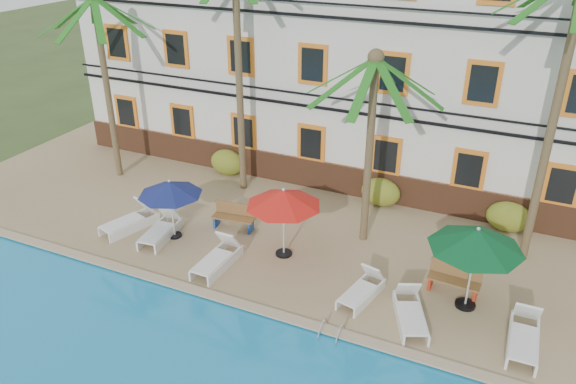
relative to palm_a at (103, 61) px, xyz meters
The scene contains 23 objects.
ground 11.59m from the palm_a, 26.59° to the right, with size 100.00×100.00×0.00m, color #384C23.
pool_deck 10.56m from the palm_a, ahead, with size 30.00×12.00×0.25m, color tan.
pool_coping 11.87m from the palm_a, 30.84° to the right, with size 30.00×0.35×0.06m, color tan.
hotel_building 10.73m from the palm_a, 29.70° to the left, with size 25.40×6.44×10.22m.
palm_a is the anchor object (origin of this frame).
palm_b 5.56m from the palm_a, 11.45° to the left, with size 4.25×4.25×9.00m.
palm_c 11.04m from the palm_a, ahead, with size 4.25×4.25×6.47m.
palm_d 16.09m from the palm_a, ahead, with size 4.25×4.25×9.08m.
shrub_left 6.28m from the palm_a, 24.93° to the left, with size 1.50×0.90×1.10m, color #2B631C.
shrub_mid 11.80m from the palm_a, 10.13° to the left, with size 1.50×0.90×1.10m, color #2B631C.
shrub_right 16.10m from the palm_a, ahead, with size 1.50×0.90×1.10m, color #2B631C.
umbrella_blue 6.69m from the palm_a, 32.59° to the right, with size 2.16×2.16×2.17m.
umbrella_red 9.74m from the palm_a, 16.72° to the right, with size 2.42×2.42×2.42m.
umbrella_green 15.28m from the palm_a, 11.29° to the right, with size 2.60×2.60×2.59m.
lounger_a 6.56m from the palm_a, 45.63° to the right, with size 1.33×2.19×0.98m.
lounger_b 7.35m from the palm_a, 36.45° to the right, with size 0.99×2.11×0.96m.
lounger_c 9.57m from the palm_a, 29.59° to the right, with size 0.79×2.06×0.96m.
lounger_d 13.36m from the palm_a, 17.64° to the right, with size 1.02×1.91×0.86m.
lounger_e 14.84m from the palm_a, 17.51° to the right, with size 1.41×2.09×0.93m.
lounger_f 17.44m from the palm_a, 13.77° to the right, with size 0.78×2.07×0.97m.
bench_left 8.15m from the palm_a, 15.55° to the right, with size 1.55×0.66×0.93m.
bench_right 15.17m from the palm_a, ahead, with size 1.52×0.56×0.93m.
pool_ladder 13.89m from the palm_a, 25.78° to the right, with size 0.54×0.74×0.74m.
Camera 1 is at (6.17, -12.00, 10.37)m, focal length 35.00 mm.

